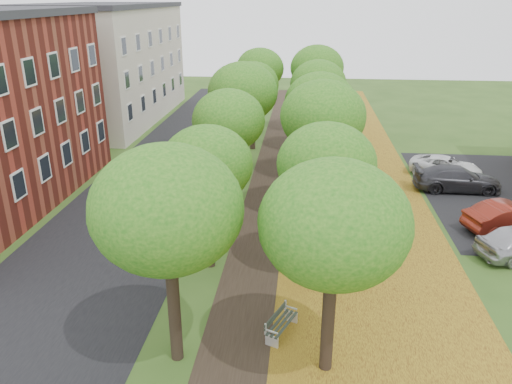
% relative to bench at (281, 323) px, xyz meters
% --- Properties ---
extents(ground, '(120.00, 120.00, 0.00)m').
position_rel_bench_xyz_m(ground, '(-1.09, -1.58, -0.42)').
color(ground, '#2D4C19').
rests_on(ground, ground).
extents(street_asphalt, '(8.00, 70.00, 0.01)m').
position_rel_bench_xyz_m(street_asphalt, '(-8.59, 13.42, -0.42)').
color(street_asphalt, black).
rests_on(street_asphalt, ground).
extents(footpath, '(3.20, 70.00, 0.01)m').
position_rel_bench_xyz_m(footpath, '(-1.09, 13.42, -0.42)').
color(footpath, black).
rests_on(footpath, ground).
extents(leaf_verge, '(7.50, 70.00, 0.01)m').
position_rel_bench_xyz_m(leaf_verge, '(3.91, 13.42, -0.42)').
color(leaf_verge, '#B59621').
rests_on(leaf_verge, ground).
extents(parking_lot, '(9.00, 16.00, 0.01)m').
position_rel_bench_xyz_m(parking_lot, '(12.41, 14.42, -0.42)').
color(parking_lot, black).
rests_on(parking_lot, ground).
extents(tree_row_west, '(4.12, 34.12, 6.76)m').
position_rel_bench_xyz_m(tree_row_west, '(-3.29, 13.42, 4.56)').
color(tree_row_west, black).
rests_on(tree_row_west, ground).
extents(tree_row_east, '(4.12, 34.12, 6.76)m').
position_rel_bench_xyz_m(tree_row_east, '(1.51, 13.42, 4.56)').
color(tree_row_east, black).
rests_on(tree_row_east, ground).
extents(building_cream, '(10.30, 20.30, 10.40)m').
position_rel_bench_xyz_m(building_cream, '(-18.09, 31.42, 4.79)').
color(building_cream, beige).
rests_on(building_cream, ground).
extents(bench, '(1.12, 1.76, 0.81)m').
position_rel_bench_xyz_m(bench, '(0.00, 0.00, 0.00)').
color(bench, '#28322B').
rests_on(bench, ground).
extents(car_red, '(4.81, 2.97, 1.50)m').
position_rel_bench_xyz_m(car_red, '(10.96, 9.30, 0.33)').
color(car_red, maroon).
rests_on(car_red, ground).
extents(car_grey, '(5.12, 2.12, 1.48)m').
position_rel_bench_xyz_m(car_grey, '(9.91, 14.86, 0.32)').
color(car_grey, '#323136').
rests_on(car_grey, ground).
extents(car_white, '(4.95, 3.67, 1.25)m').
position_rel_bench_xyz_m(car_white, '(9.91, 17.55, 0.20)').
color(car_white, silver).
rests_on(car_white, ground).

